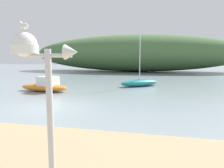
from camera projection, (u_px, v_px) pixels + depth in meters
ground_plane at (51, 107)px, 11.63m from camera, size 120.00×120.00×0.00m
distant_hill at (135, 53)px, 40.15m from camera, size 39.98×11.25×6.85m
mast_structure at (35, 62)px, 3.89m from camera, size 1.28×0.49×2.98m
seagull_on_radar at (23, 26)px, 3.85m from camera, size 0.27×0.13×0.20m
sailboat_off_point at (139, 83)px, 19.84m from camera, size 3.81×3.31×5.01m
motorboat_far_right at (45, 86)px, 16.94m from camera, size 4.15×1.71×1.20m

